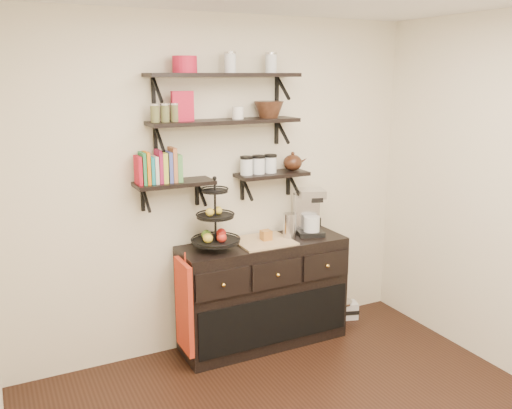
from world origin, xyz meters
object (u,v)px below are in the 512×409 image
object	(u,v)px
sideboard	(263,293)
radio	(342,309)
coffee_maker	(309,213)
fruit_stand	(216,225)

from	to	relation	value
sideboard	radio	xyz separation A→B (m)	(0.88, 0.09, -0.37)
coffee_maker	radio	size ratio (longest dim) A/B	1.25
coffee_maker	radio	world-z (taller)	coffee_maker
sideboard	fruit_stand	xyz separation A→B (m)	(-0.42, 0.00, 0.64)
coffee_maker	radio	bearing A→B (deg)	25.42
sideboard	coffee_maker	distance (m)	0.78
radio	sideboard	bearing A→B (deg)	-156.51
radio	fruit_stand	bearing A→B (deg)	-158.53
sideboard	fruit_stand	size ratio (longest dim) A/B	2.51
sideboard	coffee_maker	world-z (taller)	coffee_maker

